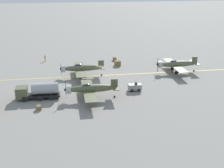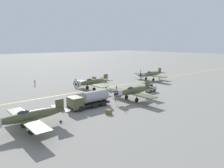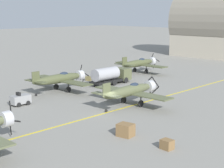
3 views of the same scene
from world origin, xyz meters
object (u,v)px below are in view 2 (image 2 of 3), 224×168
object	(u,v)px
airplane_mid_center	(92,82)
supply_crate_outboard	(94,78)
airplane_near_center	(151,74)
airplane_far_left	(29,116)
supply_crate_by_tanker	(103,80)
airplane_mid_left	(133,91)
fuel_tanker	(89,99)
tow_tractor	(151,89)
ground_crew_walking	(35,82)
supply_crate_mid_lane	(109,112)

from	to	relation	value
airplane_mid_center	supply_crate_outboard	bearing A→B (deg)	-25.35
airplane_mid_center	airplane_near_center	bearing A→B (deg)	-78.24
airplane_far_left	supply_crate_by_tanker	bearing A→B (deg)	-68.35
airplane_mid_center	supply_crate_outboard	distance (m)	16.19
airplane_mid_left	fuel_tanker	bearing A→B (deg)	86.92
tow_tractor	ground_crew_walking	world-z (taller)	tow_tractor
airplane_mid_center	ground_crew_walking	bearing A→B (deg)	42.20
airplane_near_center	tow_tractor	distance (m)	16.44
airplane_far_left	airplane_mid_left	size ratio (longest dim) A/B	1.00
airplane_near_center	tow_tractor	xyz separation A→B (m)	(-10.64, 12.47, -1.22)
airplane_mid_left	tow_tractor	distance (m)	9.70
airplane_mid_center	supply_crate_mid_lane	xyz separation A→B (m)	(-17.25, 8.48, -1.63)
airplane_mid_center	tow_tractor	bearing A→B (deg)	-125.22
supply_crate_mid_lane	airplane_far_left	bearing A→B (deg)	83.50
supply_crate_by_tanker	airplane_far_left	bearing A→B (deg)	127.40
ground_crew_walking	supply_crate_mid_lane	bearing A→B (deg)	-179.46
airplane_mid_left	tow_tractor	size ratio (longest dim) A/B	4.62
airplane_near_center	supply_crate_mid_lane	xyz separation A→B (m)	(-17.17, 30.89, -1.63)
ground_crew_walking	supply_crate_outboard	size ratio (longest dim) A/B	1.63
airplane_mid_center	supply_crate_by_tanker	world-z (taller)	airplane_mid_center
ground_crew_walking	supply_crate_outboard	bearing A→B (deg)	-96.96
supply_crate_by_tanker	supply_crate_outboard	distance (m)	5.10
airplane_mid_left	ground_crew_walking	xyz separation A→B (m)	(28.78, 9.57, -1.05)
airplane_mid_left	supply_crate_by_tanker	distance (m)	23.24
airplane_far_left	supply_crate_mid_lane	xyz separation A→B (m)	(-1.44, -12.61, -1.63)
ground_crew_walking	supply_crate_by_tanker	xyz separation A→B (m)	(-7.36, -18.48, -0.32)
ground_crew_walking	supply_crate_mid_lane	size ratio (longest dim) A/B	1.92
supply_crate_outboard	ground_crew_walking	bearing A→B (deg)	83.04
supply_crate_mid_lane	airplane_near_center	bearing A→B (deg)	-60.94
tow_tractor	supply_crate_outboard	xyz separation A→B (m)	(23.55, 0.16, -0.34)
airplane_mid_center	airplane_far_left	xyz separation A→B (m)	(-15.81, 21.10, 0.00)
airplane_mid_center	airplane_mid_left	bearing A→B (deg)	-164.75
tow_tractor	ground_crew_walking	distance (m)	31.89
supply_crate_by_tanker	supply_crate_mid_lane	xyz separation A→B (m)	(-24.97, 18.17, -0.26)
tow_tractor	supply_crate_mid_lane	xyz separation A→B (m)	(-6.52, 18.42, -0.41)
airplane_mid_left	airplane_mid_center	bearing A→B (deg)	10.02
supply_crate_outboard	airplane_mid_center	bearing A→B (deg)	142.68
airplane_mid_center	tow_tractor	world-z (taller)	airplane_mid_center
tow_tractor	supply_crate_outboard	bearing A→B (deg)	0.40
airplane_far_left	tow_tractor	distance (m)	31.47
airplane_near_center	ground_crew_walking	size ratio (longest dim) A/B	6.82
airplane_mid_left	airplane_far_left	bearing A→B (deg)	102.26
airplane_far_left	fuel_tanker	world-z (taller)	airplane_far_left
airplane_near_center	fuel_tanker	xyz separation A→B (m)	(-11.94, 31.30, -0.50)
airplane_far_left	ground_crew_walking	size ratio (longest dim) A/B	6.82
airplane_mid_left	fuel_tanker	xyz separation A→B (m)	(1.68, 9.68, -0.50)
airplane_far_left	supply_crate_by_tanker	size ratio (longest dim) A/B	7.78
supply_crate_by_tanker	supply_crate_mid_lane	world-z (taller)	supply_crate_by_tanker
supply_crate_outboard	supply_crate_mid_lane	bearing A→B (deg)	148.74
airplane_mid_left	supply_crate_by_tanker	bearing A→B (deg)	-15.82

